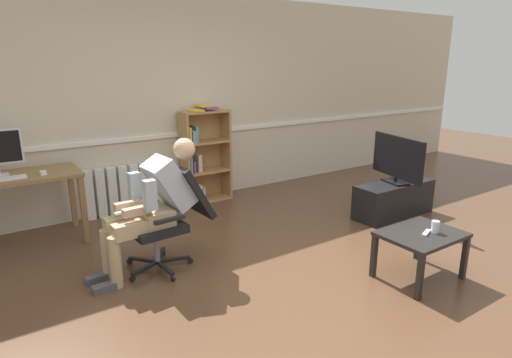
{
  "coord_description": "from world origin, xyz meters",
  "views": [
    {
      "loc": [
        -2.19,
        -2.62,
        1.87
      ],
      "look_at": [
        0.15,
        0.85,
        0.7
      ],
      "focal_mm": 30.0,
      "sensor_mm": 36.0,
      "label": 1
    }
  ],
  "objects": [
    {
      "name": "radiator",
      "position": [
        -0.78,
        2.54,
        0.31
      ],
      "size": [
        0.8,
        0.08,
        0.61
      ],
      "color": "white",
      "rests_on": "ground_plane"
    },
    {
      "name": "spare_remote",
      "position": [
        0.93,
        -0.61,
        0.44
      ],
      "size": [
        0.15,
        0.09,
        0.02
      ],
      "primitive_type": "cube",
      "rotation": [
        0.0,
        0.0,
        5.08
      ],
      "color": "white",
      "rests_on": "coffee_table"
    },
    {
      "name": "person_seated",
      "position": [
        -0.95,
        0.87,
        0.64
      ],
      "size": [
        1.06,
        0.41,
        1.19
      ],
      "rotation": [
        0.0,
        0.0,
        -1.51
      ],
      "color": "tan",
      "rests_on": "ground_plane"
    },
    {
      "name": "office_chair",
      "position": [
        -0.77,
        0.88,
        0.52
      ],
      "size": [
        0.85,
        0.62,
        0.95
      ],
      "rotation": [
        0.0,
        0.0,
        -1.51
      ],
      "color": "black",
      "rests_on": "ground_plane"
    },
    {
      "name": "tv_screen",
      "position": [
        2.03,
        0.59,
        0.72
      ],
      "size": [
        0.27,
        0.86,
        0.57
      ],
      "rotation": [
        0.0,
        0.0,
        1.35
      ],
      "color": "black",
      "rests_on": "tv_stand"
    },
    {
      "name": "tv_stand",
      "position": [
        2.03,
        0.59,
        0.21
      ],
      "size": [
        1.08,
        0.39,
        0.42
      ],
      "color": "black",
      "rests_on": "ground_plane"
    },
    {
      "name": "back_wall",
      "position": [
        0.0,
        2.65,
        1.35
      ],
      "size": [
        12.0,
        0.13,
        2.7
      ],
      "color": "beige",
      "rests_on": "ground_plane"
    },
    {
      "name": "computer_desk",
      "position": [
        -1.97,
        2.15,
        0.65
      ],
      "size": [
        1.36,
        0.64,
        0.76
      ],
      "color": "olive",
      "rests_on": "ground_plane"
    },
    {
      "name": "drinking_glass",
      "position": [
        1.02,
        -0.64,
        0.48
      ],
      "size": [
        0.07,
        0.07,
        0.11
      ],
      "primitive_type": "cylinder",
      "color": "silver",
      "rests_on": "coffee_table"
    },
    {
      "name": "keyboard",
      "position": [
        -1.98,
        2.01,
        0.77
      ],
      "size": [
        0.37,
        0.12,
        0.02
      ],
      "primitive_type": "cube",
      "color": "white",
      "rests_on": "computer_desk"
    },
    {
      "name": "computer_mouse",
      "position": [
        -1.64,
        2.03,
        0.77
      ],
      "size": [
        0.06,
        0.1,
        0.03
      ],
      "primitive_type": "cube",
      "color": "white",
      "rests_on": "computer_desk"
    },
    {
      "name": "ground_plane",
      "position": [
        0.0,
        0.0,
        0.0
      ],
      "size": [
        18.0,
        18.0,
        0.0
      ],
      "primitive_type": "plane",
      "color": "brown"
    },
    {
      "name": "bookshelf",
      "position": [
        0.35,
        2.44,
        0.61
      ],
      "size": [
        0.65,
        0.29,
        1.3
      ],
      "color": "#AD7F4C",
      "rests_on": "ground_plane"
    },
    {
      "name": "coffee_table",
      "position": [
        0.92,
        -0.58,
        0.37
      ],
      "size": [
        0.69,
        0.53,
        0.43
      ],
      "color": "black",
      "rests_on": "ground_plane"
    }
  ]
}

